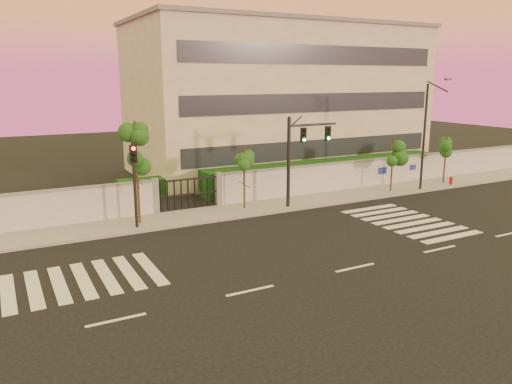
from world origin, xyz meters
TOP-DOWN VIEW (x-y plane):
  - ground at (0.00, 0.00)m, footprint 120.00×120.00m
  - sidewalk at (0.00, 10.50)m, footprint 60.00×3.00m
  - perimeter_wall at (0.10, 12.00)m, footprint 60.00×0.36m
  - hedge_row at (1.17, 14.74)m, footprint 41.00×4.25m
  - institutional_building at (9.00, 21.99)m, footprint 24.40×12.40m
  - road_markings at (-1.58, 3.76)m, footprint 57.00×7.62m
  - street_tree_c at (-6.36, 10.45)m, footprint 1.49×1.18m
  - street_tree_d at (0.06, 10.56)m, footprint 1.38×1.10m
  - street_tree_e at (11.18, 10.00)m, footprint 1.38×1.10m
  - street_tree_f at (16.71, 10.35)m, footprint 1.47×1.17m
  - traffic_signal_main at (3.31, 9.69)m, footprint 3.54×0.37m
  - traffic_signal_secondary at (-6.73, 9.67)m, footprint 0.36×0.35m
  - streetlight_east at (13.43, 9.30)m, footprint 0.47×1.88m
  - fire_hydrant at (16.57, 9.51)m, footprint 0.29×0.28m

SIDE VIEW (x-z plane):
  - ground at x=0.00m, z-range 0.00..0.00m
  - road_markings at x=-1.58m, z-range 0.00..0.02m
  - sidewalk at x=0.00m, z-range 0.00..0.15m
  - fire_hydrant at x=16.57m, z-range 0.00..0.74m
  - hedge_row at x=1.17m, z-range -0.08..1.72m
  - perimeter_wall at x=0.10m, z-range -0.03..2.17m
  - street_tree_f at x=16.71m, z-range 0.89..4.62m
  - street_tree_e at x=11.18m, z-range 0.92..4.78m
  - street_tree_d at x=0.06m, z-range 0.93..4.87m
  - traffic_signal_secondary at x=-6.73m, z-range 0.63..5.32m
  - traffic_signal_main at x=3.31m, z-range 0.74..6.34m
  - street_tree_c at x=-6.36m, z-range 1.33..7.01m
  - streetlight_east at x=13.43m, z-range 0.32..8.12m
  - institutional_building at x=9.00m, z-range 0.03..12.28m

